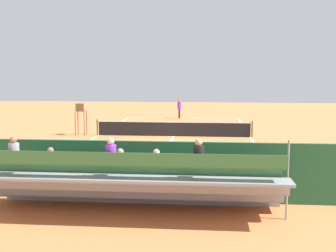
% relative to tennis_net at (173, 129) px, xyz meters
% --- Properties ---
extents(ground_plane, '(60.00, 60.00, 0.00)m').
position_rel_tennis_net_xyz_m(ground_plane, '(0.00, 0.00, -0.50)').
color(ground_plane, '#D17542').
extents(court_line_markings, '(10.10, 22.20, 0.01)m').
position_rel_tennis_net_xyz_m(court_line_markings, '(0.00, -0.04, -0.50)').
color(court_line_markings, white).
rests_on(court_line_markings, ground).
extents(tennis_net, '(10.30, 0.10, 1.07)m').
position_rel_tennis_net_xyz_m(tennis_net, '(0.00, 0.00, 0.00)').
color(tennis_net, black).
rests_on(tennis_net, ground).
extents(backdrop_wall, '(18.00, 0.16, 2.00)m').
position_rel_tennis_net_xyz_m(backdrop_wall, '(0.00, 14.00, 0.50)').
color(backdrop_wall, '#235633').
rests_on(backdrop_wall, ground).
extents(bleacher_stand, '(9.06, 2.40, 2.48)m').
position_rel_tennis_net_xyz_m(bleacher_stand, '(0.08, 15.39, 0.46)').
color(bleacher_stand, gray).
rests_on(bleacher_stand, ground).
extents(umpire_chair, '(0.67, 0.67, 2.14)m').
position_rel_tennis_net_xyz_m(umpire_chair, '(6.20, 0.05, 0.81)').
color(umpire_chair, brown).
rests_on(umpire_chair, ground).
extents(courtside_bench, '(1.80, 0.40, 0.93)m').
position_rel_tennis_net_xyz_m(courtside_bench, '(-2.76, 13.27, 0.06)').
color(courtside_bench, '#33383D').
rests_on(courtside_bench, ground).
extents(equipment_bag, '(0.90, 0.36, 0.36)m').
position_rel_tennis_net_xyz_m(equipment_bag, '(-0.86, 13.40, -0.32)').
color(equipment_bag, '#B22D2D').
rests_on(equipment_bag, ground).
extents(tennis_player, '(0.38, 0.54, 1.93)m').
position_rel_tennis_net_xyz_m(tennis_player, '(0.29, -10.68, 0.51)').
color(tennis_player, black).
rests_on(tennis_player, ground).
extents(tennis_racket, '(0.34, 0.58, 0.03)m').
position_rel_tennis_net_xyz_m(tennis_racket, '(0.87, -10.49, -0.49)').
color(tennis_racket, black).
rests_on(tennis_racket, ground).
extents(tennis_ball_near, '(0.07, 0.07, 0.07)m').
position_rel_tennis_net_xyz_m(tennis_ball_near, '(-0.15, -7.78, -0.47)').
color(tennis_ball_near, '#CCDB33').
rests_on(tennis_ball_near, ground).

